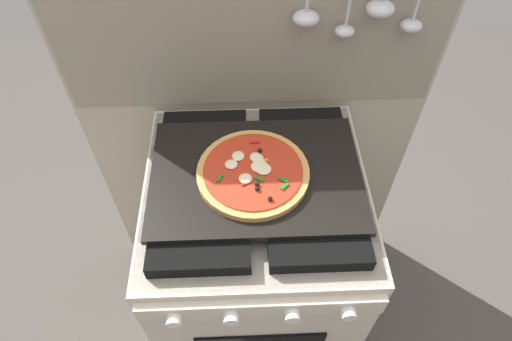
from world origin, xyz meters
TOP-DOWN VIEW (x-y plane):
  - ground_plane at (0.00, 0.00)m, footprint 4.00×4.00m
  - kitchen_backsplash at (0.00, 0.33)m, footprint 1.10×0.09m
  - stove at (-0.00, -0.00)m, footprint 0.60×0.64m
  - baking_tray at (0.00, 0.00)m, footprint 0.54×0.38m
  - pizza_left at (-0.01, -0.01)m, footprint 0.29×0.29m

SIDE VIEW (x-z plane):
  - ground_plane at x=0.00m, z-range 0.00..0.00m
  - stove at x=0.00m, z-range 0.00..0.90m
  - kitchen_backsplash at x=0.00m, z-range 0.01..1.56m
  - baking_tray at x=0.00m, z-range 0.90..0.92m
  - pizza_left at x=-0.01m, z-range 0.91..0.94m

